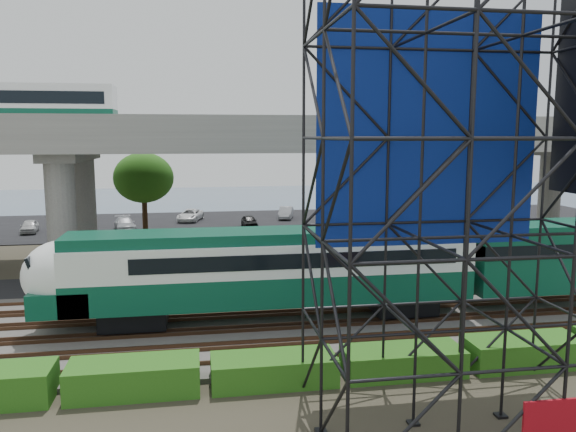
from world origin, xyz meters
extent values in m
plane|color=#474233|center=(0.00, 0.00, 0.00)|extent=(140.00, 140.00, 0.00)
cube|color=slate|center=(0.00, 2.00, 0.10)|extent=(90.00, 12.00, 0.20)
cube|color=black|center=(0.00, 10.50, 0.04)|extent=(90.00, 5.00, 0.08)
cube|color=black|center=(0.00, 34.00, 0.04)|extent=(90.00, 18.00, 0.08)
cube|color=#496279|center=(0.00, 56.00, 0.01)|extent=(140.00, 40.00, 0.03)
cube|color=#472D1E|center=(0.00, -2.72, 0.28)|extent=(90.00, 0.08, 0.16)
cube|color=#472D1E|center=(0.00, -1.28, 0.28)|extent=(90.00, 0.08, 0.16)
cube|color=#472D1E|center=(0.00, -0.72, 0.28)|extent=(90.00, 0.08, 0.16)
cube|color=#472D1E|center=(0.00, 0.72, 0.28)|extent=(90.00, 0.08, 0.16)
cube|color=#472D1E|center=(0.00, 1.28, 0.28)|extent=(90.00, 0.08, 0.16)
cube|color=#472D1E|center=(0.00, 2.72, 0.28)|extent=(90.00, 0.08, 0.16)
cube|color=#472D1E|center=(0.00, 3.28, 0.28)|extent=(90.00, 0.08, 0.16)
cube|color=#472D1E|center=(0.00, 4.72, 0.28)|extent=(90.00, 0.08, 0.16)
cube|color=#472D1E|center=(0.00, 5.28, 0.28)|extent=(90.00, 0.08, 0.16)
cube|color=#472D1E|center=(0.00, 6.72, 0.28)|extent=(90.00, 0.08, 0.16)
cube|color=black|center=(-4.65, 2.00, 0.81)|extent=(3.00, 2.20, 0.90)
cube|color=black|center=(8.35, 2.00, 0.81)|extent=(3.00, 2.20, 0.90)
cube|color=#0A4A33|center=(1.85, 2.00, 1.96)|extent=(19.00, 3.00, 1.40)
cube|color=white|center=(1.85, 2.00, 3.41)|extent=(19.00, 3.00, 1.50)
cube|color=#0A4A33|center=(1.85, 2.00, 4.41)|extent=(19.00, 2.60, 0.50)
cube|color=black|center=(2.85, 2.00, 3.46)|extent=(15.00, 3.06, 0.70)
ellipsoid|color=white|center=(-7.65, 2.00, 2.86)|extent=(3.60, 3.00, 3.20)
cube|color=#0A4A33|center=(-7.65, 2.00, 1.81)|extent=(2.60, 3.00, 1.10)
cube|color=black|center=(-8.75, 2.00, 3.36)|extent=(0.48, 2.00, 1.09)
cube|color=#0A4A33|center=(15.85, 2.00, 2.96)|extent=(8.00, 3.00, 3.40)
cube|color=#9E9B93|center=(0.00, 16.00, 8.60)|extent=(80.00, 12.00, 1.20)
cube|color=#9E9B93|center=(0.00, 10.25, 9.75)|extent=(80.00, 0.50, 1.10)
cube|color=#9E9B93|center=(0.00, 21.75, 9.75)|extent=(80.00, 0.50, 1.10)
cylinder|color=#9E9B93|center=(-10.00, 12.50, 4.00)|extent=(1.80, 1.80, 8.00)
cylinder|color=#9E9B93|center=(-10.00, 19.50, 4.00)|extent=(1.80, 1.80, 8.00)
cube|color=#9E9B93|center=(-10.00, 16.00, 7.70)|extent=(2.40, 9.00, 0.60)
cylinder|color=#9E9B93|center=(10.00, 12.50, 4.00)|extent=(1.80, 1.80, 8.00)
cylinder|color=#9E9B93|center=(10.00, 19.50, 4.00)|extent=(1.80, 1.80, 8.00)
cube|color=#9E9B93|center=(10.00, 16.00, 7.70)|extent=(2.40, 9.00, 0.60)
cylinder|color=#9E9B93|center=(28.00, 19.50, 4.00)|extent=(1.80, 1.80, 8.00)
cube|color=black|center=(-12.96, 16.00, 9.55)|extent=(12.00, 2.50, 0.70)
cube|color=#0A4A33|center=(-12.96, 16.00, 10.35)|extent=(12.00, 2.50, 0.90)
cube|color=white|center=(-12.96, 16.00, 11.45)|extent=(12.00, 2.50, 1.30)
cube|color=black|center=(-12.96, 16.00, 11.50)|extent=(11.00, 2.56, 0.80)
cube|color=white|center=(-12.96, 16.00, 12.25)|extent=(12.00, 2.40, 0.30)
cube|color=navy|center=(6.46, -4.95, 9.30)|extent=(8.10, 0.08, 8.25)
cube|color=#9F0B16|center=(7.96, -11.05, 1.30)|extent=(2.40, 0.08, 1.60)
cube|color=black|center=(6.46, -8.00, 0.04)|extent=(9.36, 6.36, 0.08)
cube|color=#286316|center=(-4.00, -4.30, 0.58)|extent=(4.60, 1.80, 1.15)
cube|color=#286316|center=(1.00, -4.30, 0.52)|extent=(4.60, 1.80, 1.03)
cube|color=#286316|center=(6.00, -4.30, 0.51)|extent=(4.60, 1.80, 1.01)
cube|color=#286316|center=(11.00, -4.30, 0.56)|extent=(4.60, 1.80, 1.12)
cylinder|color=#382314|center=(14.00, 12.50, 2.40)|extent=(0.44, 0.44, 4.80)
ellipsoid|color=#286316|center=(14.00, 12.50, 5.60)|extent=(4.94, 4.94, 4.18)
cylinder|color=#382314|center=(-6.00, 24.00, 2.40)|extent=(0.44, 0.44, 4.80)
ellipsoid|color=#286316|center=(-6.00, 24.00, 5.60)|extent=(4.94, 4.94, 4.18)
imported|color=black|center=(-6.42, 10.57, 0.85)|extent=(6.02, 3.80, 1.55)
imported|color=#B9B9B9|center=(-17.15, 31.00, 0.67)|extent=(1.87, 3.62, 1.18)
imported|color=#B1B2B9|center=(-14.09, 36.00, 0.70)|extent=(1.92, 3.93, 1.24)
imported|color=#A2A4AA|center=(-8.55, 31.00, 0.70)|extent=(2.61, 4.51, 1.23)
imported|color=silver|center=(-2.41, 36.00, 0.70)|extent=(3.07, 4.79, 1.23)
imported|color=black|center=(3.41, 31.00, 0.65)|extent=(1.56, 3.44, 1.14)
imported|color=gray|center=(7.88, 36.00, 0.72)|extent=(2.30, 4.11, 1.28)
imported|color=silver|center=(11.29, 31.00, 0.63)|extent=(1.57, 3.80, 1.10)
imported|color=#929299|center=(17.26, 36.00, 0.73)|extent=(2.92, 4.99, 1.30)
camera|label=1|loc=(-1.65, -23.81, 9.08)|focal=35.00mm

